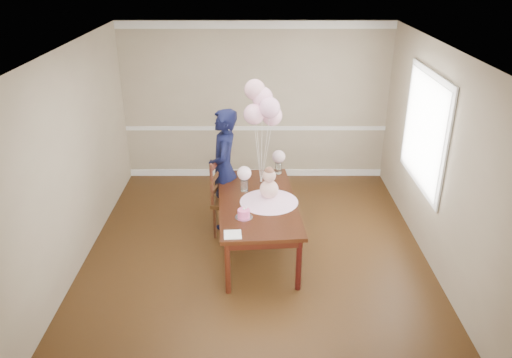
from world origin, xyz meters
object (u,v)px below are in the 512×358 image
(birthday_cake, at_px, (244,213))
(woman, at_px, (224,169))
(dining_table_top, at_px, (257,202))
(dining_chair_seat, at_px, (232,201))

(birthday_cake, height_order, woman, woman)
(dining_table_top, bearing_deg, birthday_cake, -113.96)
(dining_table_top, xyz_separation_m, woman, (-0.47, 0.71, 0.16))
(birthday_cake, relative_size, dining_chair_seat, 0.31)
(birthday_cake, distance_m, dining_chair_seat, 0.98)
(birthday_cake, bearing_deg, dining_chair_seat, 101.73)
(woman, bearing_deg, dining_table_top, 33.70)
(dining_chair_seat, bearing_deg, birthday_cake, -65.18)
(dining_chair_seat, relative_size, woman, 0.28)
(birthday_cake, distance_m, woman, 1.21)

